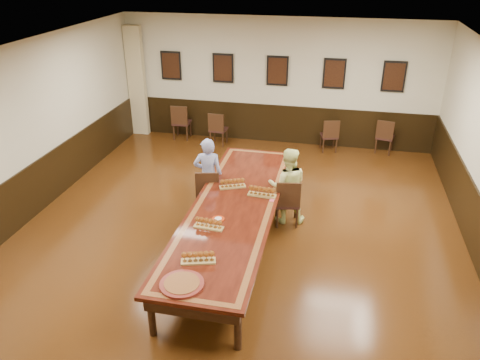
% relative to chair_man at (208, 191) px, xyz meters
% --- Properties ---
extents(floor, '(8.00, 10.00, 0.02)m').
position_rel_chair_man_xyz_m(floor, '(0.72, -0.97, -0.48)').
color(floor, black).
rests_on(floor, ground).
extents(ceiling, '(8.00, 10.00, 0.02)m').
position_rel_chair_man_xyz_m(ceiling, '(0.72, -0.97, 2.74)').
color(ceiling, white).
rests_on(ceiling, floor).
extents(wall_back, '(8.00, 0.02, 3.20)m').
position_rel_chair_man_xyz_m(wall_back, '(0.72, 4.04, 1.13)').
color(wall_back, beige).
rests_on(wall_back, floor).
extents(wall_left, '(0.02, 10.00, 3.20)m').
position_rel_chair_man_xyz_m(wall_left, '(-3.29, -0.97, 1.13)').
color(wall_left, beige).
rests_on(wall_left, floor).
extents(chair_man, '(0.53, 0.56, 0.94)m').
position_rel_chair_man_xyz_m(chair_man, '(0.00, 0.00, 0.00)').
color(chair_man, black).
rests_on(chair_man, floor).
extents(chair_woman, '(0.52, 0.55, 0.93)m').
position_rel_chair_man_xyz_m(chair_woman, '(1.53, -0.08, -0.00)').
color(chair_woman, black).
rests_on(chair_woman, floor).
extents(spare_chair_a, '(0.47, 0.51, 0.95)m').
position_rel_chair_man_xyz_m(spare_chair_a, '(-1.78, 3.71, 0.01)').
color(spare_chair_a, black).
rests_on(spare_chair_a, floor).
extents(spare_chair_b, '(0.44, 0.48, 0.89)m').
position_rel_chair_man_xyz_m(spare_chair_b, '(-0.70, 3.49, -0.03)').
color(spare_chair_b, black).
rests_on(spare_chair_b, floor).
extents(spare_chair_c, '(0.49, 0.52, 0.86)m').
position_rel_chair_man_xyz_m(spare_chair_c, '(2.14, 3.65, -0.04)').
color(spare_chair_c, black).
rests_on(spare_chair_c, floor).
extents(spare_chair_d, '(0.51, 0.53, 0.88)m').
position_rel_chair_man_xyz_m(spare_chair_d, '(3.51, 3.84, -0.03)').
color(spare_chair_d, black).
rests_on(spare_chair_d, floor).
extents(person_man, '(0.61, 0.46, 1.50)m').
position_rel_chair_man_xyz_m(person_man, '(-0.02, 0.10, 0.28)').
color(person_man, '#4556AD').
rests_on(person_man, floor).
extents(person_woman, '(0.82, 0.69, 1.46)m').
position_rel_chair_man_xyz_m(person_woman, '(1.51, 0.01, 0.26)').
color(person_woman, '#EFF89B').
rests_on(person_woman, floor).
extents(pink_phone, '(0.08, 0.15, 0.01)m').
position_rel_chair_man_xyz_m(pink_phone, '(1.32, -0.62, 0.29)').
color(pink_phone, '#E64C68').
rests_on(pink_phone, conference_table).
extents(curtain, '(0.45, 0.18, 2.90)m').
position_rel_chair_man_xyz_m(curtain, '(-3.03, 3.85, 0.98)').
color(curtain, tan).
rests_on(curtain, floor).
extents(wainscoting, '(8.00, 10.00, 1.00)m').
position_rel_chair_man_xyz_m(wainscoting, '(0.72, -0.97, 0.03)').
color(wainscoting, black).
rests_on(wainscoting, floor).
extents(conference_table, '(1.40, 5.00, 0.76)m').
position_rel_chair_man_xyz_m(conference_table, '(0.72, -0.97, 0.14)').
color(conference_table, black).
rests_on(conference_table, floor).
extents(posters, '(6.14, 0.04, 0.74)m').
position_rel_chair_man_xyz_m(posters, '(0.72, 3.97, 1.43)').
color(posters, black).
rests_on(posters, wall_back).
extents(flight_a, '(0.49, 0.32, 0.18)m').
position_rel_chair_man_xyz_m(flight_a, '(0.55, -0.31, 0.36)').
color(flight_a, olive).
rests_on(flight_a, conference_table).
extents(flight_b, '(0.50, 0.19, 0.18)m').
position_rel_chair_man_xyz_m(flight_b, '(1.13, -0.52, 0.37)').
color(flight_b, olive).
rests_on(flight_b, conference_table).
extents(flight_c, '(0.47, 0.18, 0.17)m').
position_rel_chair_man_xyz_m(flight_c, '(0.50, -1.72, 0.36)').
color(flight_c, olive).
rests_on(flight_c, conference_table).
extents(flight_d, '(0.50, 0.27, 0.18)m').
position_rel_chair_man_xyz_m(flight_d, '(0.60, -2.61, 0.36)').
color(flight_d, olive).
rests_on(flight_d, conference_table).
extents(red_plate_grp, '(0.20, 0.20, 0.03)m').
position_rel_chair_man_xyz_m(red_plate_grp, '(0.58, -1.45, 0.29)').
color(red_plate_grp, '#AA2C0B').
rests_on(red_plate_grp, conference_table).
extents(carved_platter, '(0.72, 0.72, 0.05)m').
position_rel_chair_man_xyz_m(carved_platter, '(0.53, -3.12, 0.30)').
color(carved_platter, '#541510').
rests_on(carved_platter, conference_table).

